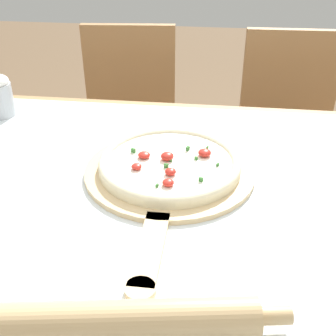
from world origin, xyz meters
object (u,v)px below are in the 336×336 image
Objects in this scene: pizza_peel at (169,175)px; rolling_pin at (127,319)px; pizza at (170,163)px; chair_right at (287,128)px; chair_left at (129,120)px.

rolling_pin is at bearing -90.51° from pizza_peel.
rolling_pin reaches higher than pizza_peel.
chair_right is (0.38, 0.79, -0.26)m from pizza.
pizza_peel is 0.03m from pizza.
pizza is (0.00, 0.02, 0.02)m from pizza_peel.
chair_left reaches higher than pizza.
rolling_pin is 1.31m from chair_right.
pizza_peel is 0.65× the size of chair_left.
pizza_peel is 1.81× the size of pizza.
rolling_pin is at bearing -109.10° from chair_right.
pizza is at bearing 89.90° from pizza_peel.
chair_right is at bearing 64.90° from pizza_peel.
pizza_peel is at bearing -116.80° from chair_right.
chair_left reaches higher than rolling_pin.
chair_right reaches higher than rolling_pin.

